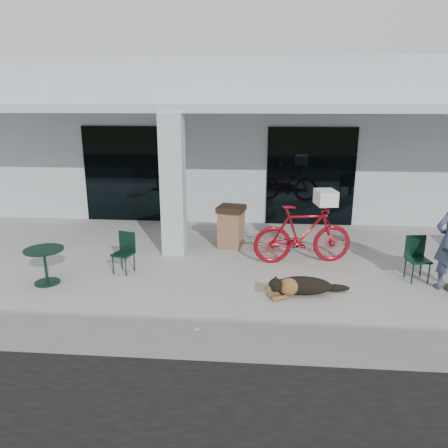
# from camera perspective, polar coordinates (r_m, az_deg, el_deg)

# --- Properties ---
(ground) EXTENTS (80.00, 80.00, 0.00)m
(ground) POSITION_cam_1_polar(r_m,az_deg,el_deg) (7.86, 1.28, -9.61)
(ground) COLOR #ACA9A2
(ground) RESTS_ON ground
(building) EXTENTS (22.00, 7.00, 4.50)m
(building) POSITION_cam_1_polar(r_m,az_deg,el_deg) (15.63, 3.33, 11.67)
(building) COLOR silver
(building) RESTS_ON ground
(storefront_glass_left) EXTENTS (2.80, 0.06, 2.70)m
(storefront_glass_left) POSITION_cam_1_polar(r_m,az_deg,el_deg) (12.76, -11.81, 6.36)
(storefront_glass_left) COLOR black
(storefront_glass_left) RESTS_ON ground
(storefront_glass_right) EXTENTS (2.40, 0.06, 2.70)m
(storefront_glass_right) POSITION_cam_1_polar(r_m,az_deg,el_deg) (12.31, 11.24, 6.05)
(storefront_glass_right) COLOR black
(storefront_glass_right) RESTS_ON ground
(column) EXTENTS (0.50, 0.50, 3.12)m
(column) POSITION_cam_1_polar(r_m,az_deg,el_deg) (9.75, -6.66, 4.99)
(column) COLOR silver
(column) RESTS_ON ground
(overhang) EXTENTS (22.00, 2.80, 0.18)m
(overhang) POSITION_cam_1_polar(r_m,az_deg,el_deg) (10.70, 2.64, 14.92)
(overhang) COLOR silver
(overhang) RESTS_ON column
(bicycle) EXTENTS (2.18, 0.94, 1.27)m
(bicycle) POSITION_cam_1_polar(r_m,az_deg,el_deg) (9.44, 10.24, -1.32)
(bicycle) COLOR #A00C1A
(bicycle) RESTS_ON ground
(laundry_basket) EXTENTS (0.47, 0.59, 0.31)m
(laundry_basket) POSITION_cam_1_polar(r_m,az_deg,el_deg) (9.37, 13.14, 3.39)
(laundry_basket) COLOR white
(laundry_basket) RESTS_ON bicycle
(dog) EXTENTS (1.23, 0.83, 0.39)m
(dog) POSITION_cam_1_polar(r_m,az_deg,el_deg) (8.03, 10.31, -7.79)
(dog) COLOR black
(dog) RESTS_ON ground
(cup_near_dog) EXTENTS (0.09, 0.09, 0.11)m
(cup_near_dog) POSITION_cam_1_polar(r_m,az_deg,el_deg) (6.68, -3.52, -14.02)
(cup_near_dog) COLOR white
(cup_near_dog) RESTS_ON ground
(cafe_table_near) EXTENTS (0.90, 0.90, 0.69)m
(cafe_table_near) POSITION_cam_1_polar(r_m,az_deg,el_deg) (8.99, -22.28, -5.13)
(cafe_table_near) COLOR #103023
(cafe_table_near) RESTS_ON ground
(cafe_chair_near) EXTENTS (0.47, 0.50, 0.82)m
(cafe_chair_near) POSITION_cam_1_polar(r_m,az_deg,el_deg) (9.03, -13.04, -3.76)
(cafe_chair_near) COLOR #103023
(cafe_chair_near) RESTS_ON ground
(cafe_chair_far_a) EXTENTS (0.45, 0.48, 0.87)m
(cafe_chair_far_a) POSITION_cam_1_polar(r_m,az_deg,el_deg) (9.21, 24.02, -4.25)
(cafe_chair_far_a) COLOR #103023
(cafe_chair_far_a) RESTS_ON ground
(trash_receptacle) EXTENTS (0.71, 0.71, 1.01)m
(trash_receptacle) POSITION_cam_1_polar(r_m,az_deg,el_deg) (10.32, 0.95, -0.35)
(trash_receptacle) COLOR #866145
(trash_receptacle) RESTS_ON ground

